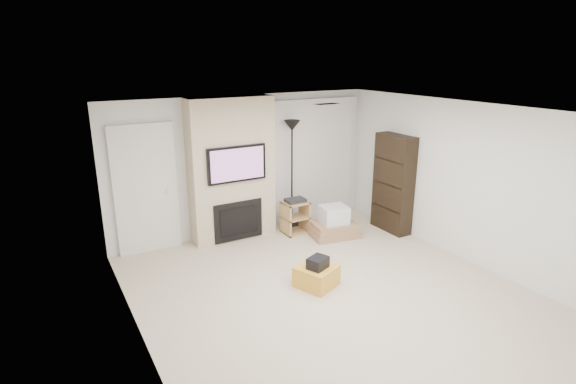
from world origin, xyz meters
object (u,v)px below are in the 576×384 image
ottoman (316,276)px  bookshelf (393,184)px  av_stand (295,215)px  floor_lamp (292,144)px  box_stack (334,225)px

ottoman → bookshelf: 2.74m
av_stand → bookshelf: bookshelf is taller
floor_lamp → box_stack: (0.40, -0.82, -1.38)m
bookshelf → box_stack: bearing=165.2°
ottoman → bookshelf: size_ratio=0.28×
ottoman → bookshelf: (2.40, 1.10, 0.75)m
floor_lamp → bookshelf: 2.00m
box_stack → bookshelf: 1.33m
floor_lamp → box_stack: floor_lamp is taller
av_stand → box_stack: av_stand is taller
floor_lamp → av_stand: bearing=-110.5°
box_stack → floor_lamp: bearing=115.9°
ottoman → box_stack: 1.90m
floor_lamp → bookshelf: floor_lamp is taller
floor_lamp → box_stack: bearing=-64.1°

